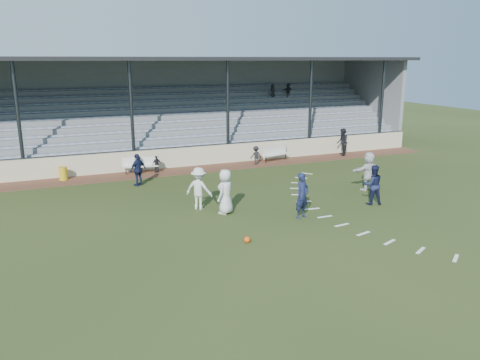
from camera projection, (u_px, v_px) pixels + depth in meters
name	position (u px, v px, depth m)	size (l,w,h in m)	color
ground	(264.00, 226.00, 18.74)	(90.00, 90.00, 0.00)	#2E3A17
cinder_track	(189.00, 170.00, 28.11)	(34.00, 2.00, 0.02)	brown
retaining_wall	(184.00, 157.00, 28.90)	(34.00, 0.18, 1.20)	beige
bench_left	(140.00, 164.00, 27.18)	(2.04, 0.78, 0.95)	silver
bench_right	(275.00, 152.00, 30.46)	(2.04, 0.94, 0.95)	silver
trash_bin	(63.00, 173.00, 25.69)	(0.45, 0.45, 0.72)	gold
football	(247.00, 240.00, 16.98)	(0.24, 0.24, 0.24)	#E14D0D
player_white_lead	(225.00, 192.00, 20.03)	(0.95, 0.62, 1.94)	silver
player_navy_lead	(302.00, 196.00, 19.48)	(0.70, 0.46, 1.93)	#161C3E
player_navy_mid	(373.00, 185.00, 21.30)	(0.90, 0.70, 1.85)	#161C3E
player_white_wing	(199.00, 189.00, 20.59)	(1.22, 0.70, 1.89)	silver
player_navy_wing	(138.00, 170.00, 24.47)	(1.01, 0.42, 1.72)	#161C3E
player_white_back	(368.00, 171.00, 23.67)	(1.82, 0.58, 1.96)	silver
official	(342.00, 142.00, 32.06)	(0.91, 0.71, 1.88)	black
sub_left_near	(140.00, 165.00, 27.02)	(0.38, 0.25, 1.03)	black
sub_left_far	(157.00, 164.00, 27.34)	(0.59, 0.24, 1.00)	black
sub_right	(256.00, 155.00, 29.47)	(0.75, 0.43, 1.17)	black
grandstand	(164.00, 122.00, 32.71)	(34.60, 9.00, 6.61)	gray
penalty_arc	(350.00, 213.00, 20.28)	(3.89, 14.63, 0.01)	white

